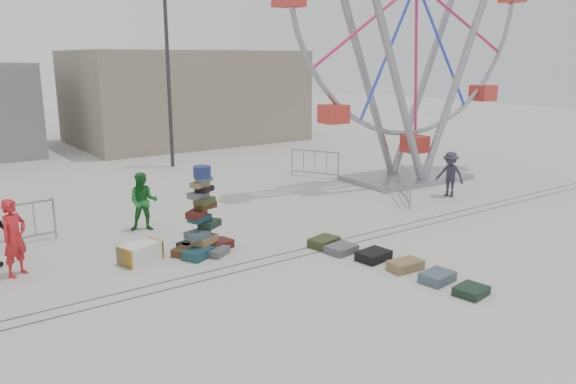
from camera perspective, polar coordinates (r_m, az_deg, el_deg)
ground at (r=12.66m, az=0.14°, el=-8.01°), size 90.00×90.00×0.00m
track_line_near at (r=13.12m, az=-1.39°, el=-7.21°), size 40.00×0.04×0.01m
track_line_far at (r=13.43m, az=-2.35°, el=-6.71°), size 40.00×0.04×0.01m
building_right at (r=32.73m, az=-10.41°, el=9.55°), size 12.00×8.00×5.00m
lamp_post_right at (r=24.67m, az=-11.92°, el=12.86°), size 1.41×0.25×8.00m
suitcase_tower at (r=13.80m, az=-8.67°, el=-3.69°), size 1.64×1.43×2.15m
ferris_wheel at (r=21.97m, az=12.81°, el=17.66°), size 11.11×2.98×12.90m
steamer_trunk at (r=13.56m, az=-14.77°, el=-6.02°), size 1.05×0.78×0.43m
row_case_0 at (r=14.22m, az=3.68°, el=-5.10°), size 0.84×0.69×0.23m
row_case_1 at (r=13.82m, az=5.44°, el=-5.78°), size 0.76×0.64×0.19m
row_case_2 at (r=13.42m, az=8.69°, el=-6.39°), size 0.82×0.66×0.22m
row_case_3 at (r=12.95m, az=11.84°, el=-7.29°), size 0.80×0.53×0.22m
row_case_4 at (r=12.45m, az=14.93°, el=-8.35°), size 0.78×0.61×0.21m
row_case_5 at (r=11.99m, az=18.12°, el=-9.53°), size 0.71×0.63×0.18m
barricade_dummy_c at (r=15.67m, az=-26.10°, el=-3.05°), size 2.00×0.29×1.10m
barricade_wheel_front at (r=18.81m, az=11.80°, el=0.65°), size 1.30×1.64×1.10m
barricade_wheel_back at (r=22.26m, az=2.73°, el=2.90°), size 1.03×1.81×1.10m
pedestrian_red at (r=13.50m, az=-26.05°, el=-4.18°), size 0.75×0.70×1.72m
pedestrian_green at (r=15.82m, az=-14.48°, el=-0.95°), size 0.98×0.90×1.62m
pedestrian_grey at (r=19.86m, az=16.14°, el=1.74°), size 0.78×1.10×1.54m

